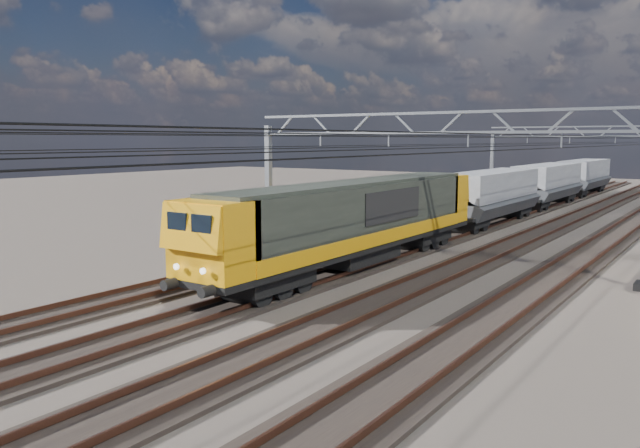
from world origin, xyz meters
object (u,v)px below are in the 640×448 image
Objects in this scene: hopper_wagon_lead at (492,193)px; catenary_gantry_far at (591,160)px; locomotive at (356,218)px; hopper_wagon_third at (584,174)px; hopper_wagon_mid at (548,181)px; catenary_gantry_mid at (426,181)px.

catenary_gantry_far is at bearing 84.62° from hopper_wagon_lead.
hopper_wagon_third is at bearing 90.00° from locomotive.
hopper_wagon_lead is at bearing -90.00° from hopper_wagon_third.
locomotive is 31.90m from hopper_wagon_mid.
locomotive reaches higher than hopper_wagon_mid.
catenary_gantry_mid is 1.53× the size of hopper_wagon_mid.
locomotive is at bearing -124.25° from catenary_gantry_mid.
locomotive is at bearing -90.00° from hopper_wagon_third.
hopper_wagon_third is (-2.00, 7.16, -1.67)m from catenary_gantry_far.
catenary_gantry_far reaches higher than hopper_wagon_lead.
hopper_wagon_lead and hopper_wagon_third have the same top height.
hopper_wagon_lead is 28.40m from hopper_wagon_third.
locomotive is (-2.00, -2.94, -1.58)m from catenary_gantry_mid.
catenary_gantry_mid is at bearing -86.05° from hopper_wagon_mid.
catenary_gantry_mid is 14.99m from hopper_wagon_lead.
catenary_gantry_far is 7.51m from hopper_wagon_mid.
hopper_wagon_third is (-0.00, 46.10, -0.09)m from locomotive.
hopper_wagon_lead is 1.00× the size of hopper_wagon_third.
catenary_gantry_far is 1.53× the size of hopper_wagon_mid.
hopper_wagon_mid is at bearing -90.00° from hopper_wagon_third.
locomotive is 1.62× the size of hopper_wagon_lead.
catenary_gantry_mid is 43.24m from hopper_wagon_third.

